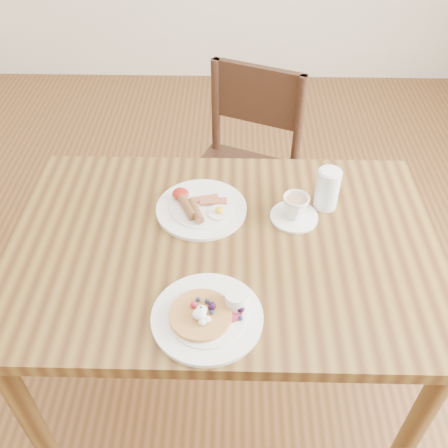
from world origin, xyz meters
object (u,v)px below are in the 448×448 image
Objects in this scene: chair_far at (244,168)px; teacup_saucer at (295,209)px; pancake_plate at (209,314)px; water_glass at (327,189)px; breakfast_plate at (200,208)px; dining_table at (224,266)px.

chair_far is 6.29× the size of teacup_saucer.
pancake_plate is 1.93× the size of teacup_saucer.
water_glass is (0.10, 0.06, 0.03)m from teacup_saucer.
breakfast_plate is (-0.14, -0.56, 0.27)m from chair_far.
chair_far is 3.26× the size of pancake_plate.
dining_table is 0.71m from chair_far.
dining_table is 8.57× the size of teacup_saucer.
teacup_saucer is 0.12m from water_glass.
water_glass reaches higher than pancake_plate.
pancake_plate is at bearing -96.64° from dining_table.
teacup_saucer is (0.28, -0.03, 0.02)m from breakfast_plate.
breakfast_plate is (-0.04, 0.39, -0.00)m from pancake_plate.
dining_table is at bearing -60.68° from breakfast_plate.
water_glass is (0.33, 0.42, 0.05)m from pancake_plate.
pancake_plate is 2.13× the size of water_glass.
teacup_saucer is at bearing 57.41° from pancake_plate.
water_glass is at bearing 4.84° from breakfast_plate.
pancake_plate is at bearing -122.59° from teacup_saucer.
chair_far is at bearing 75.96° from breakfast_plate.
breakfast_plate reaches higher than dining_table.
dining_table is 0.28m from pancake_plate.
dining_table is 1.36× the size of chair_far.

